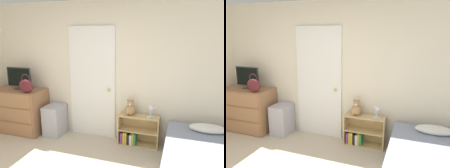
# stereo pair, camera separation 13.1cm
# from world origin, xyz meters

# --- Properties ---
(wall_back) EXTENTS (10.00, 0.06, 2.55)m
(wall_back) POSITION_xyz_m (0.00, 2.32, 1.27)
(wall_back) COLOR beige
(wall_back) RESTS_ON ground_plane
(door_closed) EXTENTS (0.91, 0.09, 2.10)m
(door_closed) POSITION_xyz_m (-0.11, 2.27, 1.05)
(door_closed) COLOR white
(door_closed) RESTS_ON ground_plane
(dresser) EXTENTS (1.02, 0.56, 0.88)m
(dresser) POSITION_xyz_m (-1.60, 1.99, 0.44)
(dresser) COLOR #996B47
(dresser) RESTS_ON ground_plane
(tv) EXTENTS (0.55, 0.16, 0.44)m
(tv) POSITION_xyz_m (-1.58, 2.02, 1.11)
(tv) COLOR #2D2D33
(tv) RESTS_ON dresser
(handbag) EXTENTS (0.30, 0.11, 0.36)m
(handbag) POSITION_xyz_m (-1.26, 1.81, 1.01)
(handbag) COLOR #591E23
(handbag) RESTS_ON dresser
(storage_bin) EXTENTS (0.33, 0.42, 0.59)m
(storage_bin) POSITION_xyz_m (-0.84, 2.06, 0.29)
(storage_bin) COLOR #ADADB7
(storage_bin) RESTS_ON ground_plane
(bookshelf) EXTENTS (0.72, 0.26, 0.55)m
(bookshelf) POSITION_xyz_m (0.76, 2.15, 0.22)
(bookshelf) COLOR tan
(bookshelf) RESTS_ON ground_plane
(teddy_bear) EXTENTS (0.19, 0.19, 0.29)m
(teddy_bear) POSITION_xyz_m (0.66, 2.14, 0.67)
(teddy_bear) COLOR tan
(teddy_bear) RESTS_ON bookshelf
(desk_lamp) EXTENTS (0.13, 0.13, 0.25)m
(desk_lamp) POSITION_xyz_m (1.04, 2.10, 0.72)
(desk_lamp) COLOR silver
(desk_lamp) RESTS_ON bookshelf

